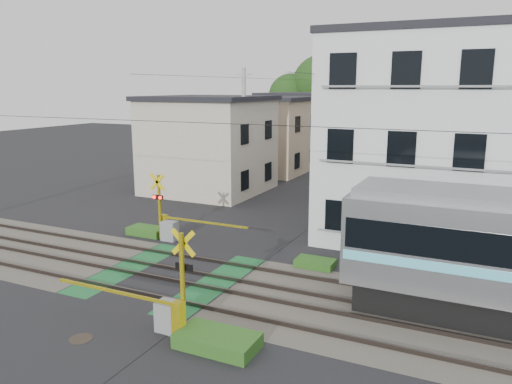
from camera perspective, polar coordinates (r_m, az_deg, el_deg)
The scene contains 12 objects.
ground at distance 19.09m, azimuth -9.82°, elevation -9.38°, with size 120.00×120.00×0.00m, color black.
track_bed at distance 19.08m, azimuth -9.83°, elevation -9.28°, with size 120.00×120.00×0.14m.
crossing_signal_near at distance 14.69m, azimuth -9.79°, elevation -13.10°, with size 4.74×0.65×3.09m.
crossing_signal_far at distance 23.12m, azimuth -9.97°, elevation -3.72°, with size 4.74×0.65×3.09m.
apartment_block at distance 24.14m, azimuth 20.79°, elevation 5.88°, with size 10.20×8.36×9.30m.
houses_row at distance 41.80m, azimuth 11.21°, elevation 6.73°, with size 22.07×31.35×6.80m.
tree_hill at distance 63.36m, azimuth 17.08°, elevation 10.13°, with size 40.00×13.10×11.90m.
catenary at distance 15.48m, azimuth 8.27°, elevation -0.08°, with size 60.00×5.04×7.00m.
utility_poles at distance 39.28m, azimuth 8.35°, elevation 7.74°, with size 7.90×42.00×8.00m.
pedestrian at distance 47.23m, azimuth 14.47°, elevation 4.13°, with size 0.55×0.36×1.52m, color #27232C.
manhole_cover at distance 15.27m, azimuth -19.37°, elevation -15.55°, with size 0.65×0.65×0.02m, color #2D261E.
weed_patches at distance 18.06m, azimuth -5.36°, elevation -9.90°, with size 10.25×8.80×0.40m.
Camera 1 is at (10.38, -14.47, 6.89)m, focal length 35.00 mm.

